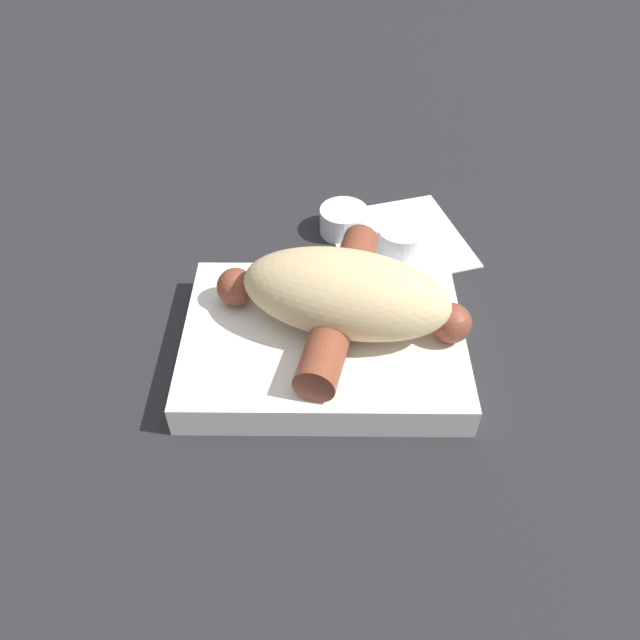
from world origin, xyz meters
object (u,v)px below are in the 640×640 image
Objects in this scene: food_tray at (320,341)px; condiment_cup_near at (398,241)px; bread_roll at (342,294)px; sausage at (337,304)px; condiment_cup_far at (341,222)px.

condiment_cup_near is at bearing 61.25° from food_tray.
sausage is at bearing 121.08° from bread_roll.
bread_roll reaches higher than food_tray.
food_tray is 0.05m from bread_roll.
bread_roll is (0.02, 0.01, 0.04)m from food_tray.
food_tray is at bearing -96.66° from condiment_cup_far.
sausage is at bearing -116.41° from condiment_cup_near.
food_tray reaches higher than condiment_cup_far.
bread_roll reaches higher than condiment_cup_near.
food_tray is 1.11× the size of sausage.
food_tray is 1.27× the size of bread_roll.
condiment_cup_near is at bearing -28.75° from condiment_cup_far.
condiment_cup_near is 1.00× the size of condiment_cup_far.
bread_roll is 0.02m from sausage.
sausage reaches higher than condiment_cup_far.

